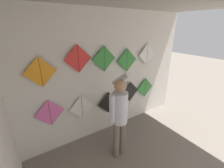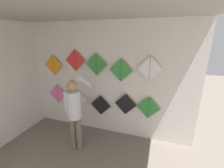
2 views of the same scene
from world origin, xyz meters
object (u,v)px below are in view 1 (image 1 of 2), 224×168
object	(u,v)px
kite_9	(147,54)
kite_0	(50,113)
kite_4	(145,88)
kite_8	(127,60)
kite_7	(104,59)
kite_3	(130,93)
kite_5	(41,72)
kite_2	(108,103)
kite_1	(82,107)
kite_6	(78,59)
shopkeeper	(119,113)

from	to	relation	value
kite_9	kite_0	bearing A→B (deg)	180.00
kite_4	kite_9	xyz separation A→B (m)	(-0.03, 0.00, 0.92)
kite_0	kite_8	world-z (taller)	kite_8
kite_7	kite_8	distance (m)	0.62
kite_3	kite_5	bearing A→B (deg)	179.97
kite_2	kite_5	xyz separation A→B (m)	(-1.34, 0.00, 0.97)
kite_1	kite_8	world-z (taller)	kite_8
kite_6	kite_8	distance (m)	1.20
shopkeeper	kite_2	bearing A→B (deg)	70.83
shopkeeper	kite_5	xyz separation A→B (m)	(-1.08, 0.80, 0.75)
shopkeeper	kite_7	xyz separation A→B (m)	(0.17, 0.80, 0.84)
kite_1	kite_9	xyz separation A→B (m)	(1.83, 0.00, 0.95)
kite_2	kite_9	world-z (taller)	kite_9
kite_6	kite_7	bearing A→B (deg)	0.00
kite_6	kite_8	xyz separation A→B (m)	(1.18, 0.00, -0.17)
kite_0	kite_5	world-z (taller)	kite_5
kite_2	kite_3	world-z (taller)	kite_3
shopkeeper	kite_0	xyz separation A→B (m)	(-1.05, 0.80, -0.06)
kite_1	kite_8	distance (m)	1.47
kite_2	kite_1	bearing A→B (deg)	180.00
kite_2	kite_7	size ratio (longest dim) A/B	1.00
kite_0	kite_9	world-z (taller)	kite_9
shopkeeper	kite_8	xyz separation A→B (m)	(0.78, 0.80, 0.74)
kite_6	kite_1	bearing A→B (deg)	180.00
shopkeeper	kite_7	distance (m)	1.17
kite_2	kite_5	distance (m)	1.65
kite_6	kite_8	size ratio (longest dim) A/B	1.00
kite_0	kite_7	world-z (taller)	kite_7
kite_4	kite_5	bearing A→B (deg)	180.00
kite_5	kite_1	bearing A→B (deg)	0.00
kite_4	kite_5	distance (m)	2.68
kite_1	kite_0	bearing A→B (deg)	180.00
kite_5	kite_7	bearing A→B (deg)	0.00
kite_1	kite_4	world-z (taller)	kite_4
shopkeeper	kite_8	bearing A→B (deg)	44.20
kite_0	kite_6	bearing A→B (deg)	0.00
kite_9	shopkeeper	bearing A→B (deg)	-150.59
kite_7	kite_6	bearing A→B (deg)	180.00
kite_6	kite_7	size ratio (longest dim) A/B	1.00
kite_5	kite_8	size ratio (longest dim) A/B	1.00
shopkeeper	kite_5	bearing A→B (deg)	141.92
kite_2	kite_4	distance (m)	1.21
kite_8	shopkeeper	bearing A→B (deg)	-134.24
kite_2	kite_9	xyz separation A→B (m)	(1.17, 0.00, 1.03)
kite_7	kite_2	bearing A→B (deg)	0.00
kite_7	kite_1	bearing A→B (deg)	180.00
shopkeeper	kite_4	size ratio (longest dim) A/B	3.16
shopkeeper	kite_6	world-z (taller)	kite_6
kite_1	kite_2	distance (m)	0.67
kite_2	kite_5	size ratio (longest dim) A/B	1.00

